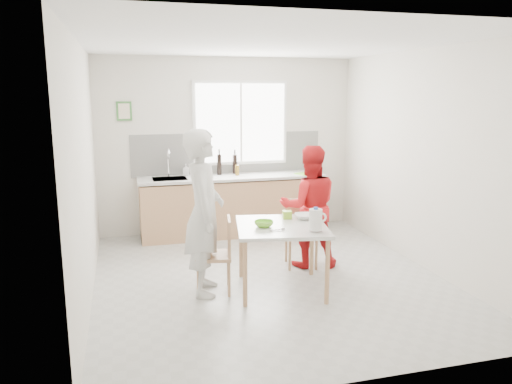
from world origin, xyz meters
TOP-DOWN VIEW (x-y plane):
  - ground at (0.00, 0.00)m, footprint 4.50×4.50m
  - room_shell at (0.00, 0.00)m, footprint 4.50×4.50m
  - window at (0.20, 2.23)m, footprint 1.50×0.06m
  - backsplash at (0.00, 2.24)m, footprint 3.00×0.02m
  - picture_frame at (-1.55, 2.23)m, footprint 0.22×0.03m
  - kitchen_counter at (-0.00, 1.95)m, footprint 2.84×0.64m
  - dining_table at (0.04, -0.36)m, footprint 1.13×1.13m
  - chair_left at (-0.64, -0.23)m, footprint 0.45×0.45m
  - chair_far at (0.53, 0.37)m, footprint 0.45×0.45m
  - person_white at (-0.79, -0.20)m, footprint 0.55×0.73m
  - person_red at (0.62, 0.31)m, footprint 0.84×0.71m
  - bowl_green at (-0.17, -0.37)m, footprint 0.24×0.24m
  - bowl_white at (0.38, -0.17)m, footprint 0.27×0.27m
  - milk_jug at (0.30, -0.69)m, footprint 0.19×0.14m
  - green_box at (0.19, -0.10)m, footprint 0.12×0.12m
  - spoon at (-0.08, -0.56)m, footprint 0.16×0.04m
  - cutting_board at (1.17, 1.82)m, footprint 0.42×0.36m
  - wine_bottle_a at (-0.17, 2.10)m, footprint 0.07×0.07m
  - wine_bottle_b at (0.08, 2.13)m, footprint 0.07×0.07m
  - jar_amber at (0.08, 1.97)m, footprint 0.06×0.06m
  - soap_bottle at (-0.68, 2.14)m, footprint 0.10×0.10m

SIDE VIEW (x-z plane):
  - ground at x=0.00m, z-range 0.00..0.00m
  - kitchen_counter at x=0.00m, z-range -0.27..1.10m
  - chair_left at x=-0.64m, z-range 0.04..0.88m
  - chair_far at x=0.53m, z-range 0.04..0.88m
  - dining_table at x=0.04m, z-range 0.30..1.04m
  - spoon at x=-0.08m, z-range 0.75..0.76m
  - person_red at x=0.62m, z-range 0.00..1.54m
  - bowl_white at x=0.38m, z-range 0.75..0.80m
  - bowl_green at x=-0.17m, z-range 0.75..0.81m
  - green_box at x=0.19m, z-range 0.75..0.84m
  - milk_jug at x=0.30m, z-range 0.76..1.00m
  - person_white at x=-0.79m, z-range 0.00..1.80m
  - cutting_board at x=1.17m, z-range 0.92..0.93m
  - jar_amber at x=0.08m, z-range 0.92..1.08m
  - soap_bottle at x=-0.68m, z-range 0.92..1.10m
  - wine_bottle_b at x=0.08m, z-range 0.92..1.22m
  - wine_bottle_a at x=-0.17m, z-range 0.92..1.24m
  - backsplash at x=0.00m, z-range 0.90..1.55m
  - room_shell at x=0.00m, z-range -0.61..3.89m
  - window at x=0.20m, z-range 1.05..2.35m
  - picture_frame at x=-1.55m, z-range 1.76..2.04m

